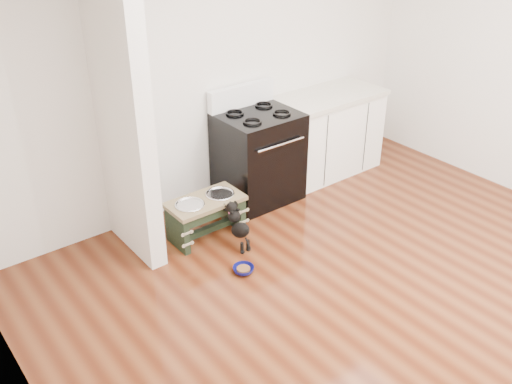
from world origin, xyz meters
The scene contains 8 objects.
ground centered at (0.00, 0.00, 0.00)m, with size 5.00×5.00×0.00m, color #451B0C.
room_shell centered at (0.00, 0.00, 1.62)m, with size 5.00×5.00×5.00m.
partition_wall centered at (-1.18, 2.10, 1.35)m, with size 0.15×0.80×2.70m, color silver.
oven_range centered at (0.25, 2.16, 0.48)m, with size 0.76×0.69×1.14m.
cabinet_run centered at (1.23, 2.18, 0.45)m, with size 1.24×0.64×0.91m.
dog_feeder centered at (-0.58, 1.86, 0.27)m, with size 0.70×0.37×0.40m.
puppy centered at (-0.46, 1.54, 0.23)m, with size 0.12×0.36×0.43m.
floor_bowl centered at (-0.65, 1.20, 0.03)m, with size 0.23×0.23×0.06m.
Camera 1 is at (-2.96, -1.94, 2.93)m, focal length 40.00 mm.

